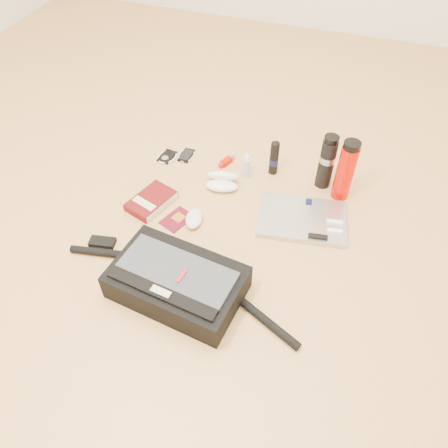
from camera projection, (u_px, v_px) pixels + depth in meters
The scene contains 14 objects.
ground at pixel (218, 239), 1.68m from camera, with size 4.00×4.00×0.00m, color tan.
messenger_bag at pixel (176, 282), 1.48m from camera, with size 0.90×0.32×0.12m.
laptop at pixel (303, 219), 1.74m from camera, with size 0.38×0.29×0.03m.
book at pixel (152, 201), 1.80m from camera, with size 0.18×0.22×0.04m.
passport at pixel (177, 219), 1.75m from camera, with size 0.13×0.15×0.01m.
mouse at pixel (194, 219), 1.73m from camera, with size 0.09×0.12×0.04m.
sunglasses_case at pixel (222, 181), 1.87m from camera, with size 0.16×0.14×0.08m.
ipod at pixel (167, 157), 2.02m from camera, with size 0.09×0.10×0.01m.
phone at pixel (186, 155), 2.03m from camera, with size 0.08×0.10×0.01m.
inhaler at pixel (227, 161), 1.99m from camera, with size 0.06×0.10×0.03m.
spray_bottle at pixel (247, 167), 1.90m from camera, with size 0.04×0.04×0.12m.
aerosol_can at pixel (274, 158), 1.89m from camera, with size 0.05×0.05×0.17m.
thermos_black at pixel (327, 162), 1.81m from camera, with size 0.08×0.08×0.25m.
thermos_red at pixel (345, 171), 1.75m from camera, with size 0.09×0.09×0.27m.
Camera 1 is at (0.38, -1.03, 1.28)m, focal length 35.00 mm.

